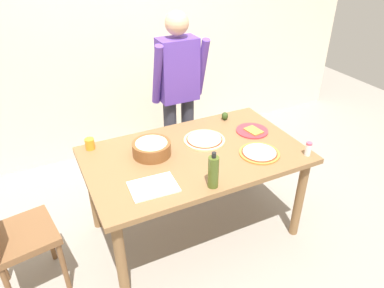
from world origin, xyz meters
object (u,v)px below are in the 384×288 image
object	(u,v)px
dining_table	(195,163)
cutting_board_white	(153,187)
salt_shaker	(308,149)
olive_oil_bottle	(213,172)
pizza_raw_on_board	(204,140)
avocado	(225,116)
plate_with_slice	(252,131)
cup_orange	(90,144)
popcorn_bowl	(152,147)
pizza_cooked_on_tray	(259,153)
person_cook	(178,90)
chair_wooden_left	(8,233)

from	to	relation	value
dining_table	cutting_board_white	bearing A→B (deg)	-149.33
dining_table	salt_shaker	xyz separation A→B (m)	(0.72, -0.39, 0.14)
olive_oil_bottle	pizza_raw_on_board	bearing A→B (deg)	67.65
olive_oil_bottle	avocado	world-z (taller)	olive_oil_bottle
plate_with_slice	cutting_board_white	distance (m)	1.04
olive_oil_bottle	cup_orange	size ratio (longest dim) A/B	3.01
popcorn_bowl	cutting_board_white	xyz separation A→B (m)	(-0.13, -0.37, -0.06)
pizza_cooked_on_tray	person_cook	bearing A→B (deg)	102.07
chair_wooden_left	olive_oil_bottle	world-z (taller)	olive_oil_bottle
plate_with_slice	cup_orange	xyz separation A→B (m)	(-1.24, 0.31, 0.03)
pizza_raw_on_board	avocado	size ratio (longest dim) A/B	4.59
cup_orange	avocado	bearing A→B (deg)	-1.59
chair_wooden_left	plate_with_slice	distance (m)	1.90
person_cook	cutting_board_white	distance (m)	1.20
person_cook	plate_with_slice	distance (m)	0.78
pizza_cooked_on_tray	plate_with_slice	xyz separation A→B (m)	(0.14, 0.30, -0.00)
person_cook	pizza_cooked_on_tray	distance (m)	1.01
salt_shaker	olive_oil_bottle	bearing A→B (deg)	-178.63
pizza_cooked_on_tray	avocado	size ratio (longest dim) A/B	4.24
chair_wooden_left	olive_oil_bottle	size ratio (longest dim) A/B	3.71
chair_wooden_left	popcorn_bowl	size ratio (longest dim) A/B	3.39
pizza_raw_on_board	pizza_cooked_on_tray	xyz separation A→B (m)	(0.27, -0.35, 0.00)
popcorn_bowl	pizza_raw_on_board	bearing A→B (deg)	0.88
cup_orange	cutting_board_white	size ratio (longest dim) A/B	0.28
dining_table	avocado	distance (m)	0.61
plate_with_slice	pizza_raw_on_board	bearing A→B (deg)	174.09
pizza_raw_on_board	pizza_cooked_on_tray	world-z (taller)	same
pizza_cooked_on_tray	cutting_board_white	bearing A→B (deg)	-177.93
person_cook	avocado	bearing A→B (deg)	-56.35
pizza_raw_on_board	dining_table	bearing A→B (deg)	-138.83
pizza_cooked_on_tray	pizza_raw_on_board	bearing A→B (deg)	128.22
chair_wooden_left	olive_oil_bottle	distance (m)	1.35
popcorn_bowl	salt_shaker	xyz separation A→B (m)	(1.02, -0.51, -0.01)
dining_table	pizza_cooked_on_tray	world-z (taller)	pizza_cooked_on_tray
popcorn_bowl	dining_table	bearing A→B (deg)	-22.41
chair_wooden_left	pizza_raw_on_board	size ratio (longest dim) A/B	2.95
plate_with_slice	olive_oil_bottle	world-z (taller)	olive_oil_bottle
popcorn_bowl	pizza_cooked_on_tray	bearing A→B (deg)	-25.60
olive_oil_bottle	avocado	size ratio (longest dim) A/B	3.66
dining_table	person_cook	distance (m)	0.83
olive_oil_bottle	salt_shaker	world-z (taller)	olive_oil_bottle
olive_oil_bottle	avocado	xyz separation A→B (m)	(0.54, 0.77, -0.08)
avocado	cup_orange	bearing A→B (deg)	178.41
person_cook	cup_orange	world-z (taller)	person_cook
chair_wooden_left	pizza_raw_on_board	xyz separation A→B (m)	(1.47, 0.14, 0.23)
dining_table	avocado	bearing A→B (deg)	37.90
pizza_cooked_on_tray	popcorn_bowl	size ratio (longest dim) A/B	1.06
pizza_raw_on_board	avocado	world-z (taller)	avocado
pizza_raw_on_board	pizza_cooked_on_tray	size ratio (longest dim) A/B	1.08
dining_table	chair_wooden_left	size ratio (longest dim) A/B	1.68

